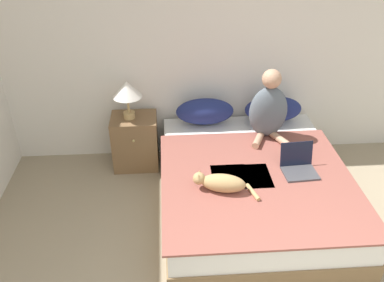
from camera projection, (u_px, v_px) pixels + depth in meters
The scene contains 9 objects.
wall_back at pixel (237, 45), 4.26m from camera, with size 5.95×0.05×2.55m.
bed at pixel (252, 188), 3.88m from camera, with size 1.71×2.04×0.49m.
pillow_near at pixel (205, 111), 4.38m from camera, with size 0.62×0.29×0.28m.
pillow_far at pixel (273, 109), 4.42m from camera, with size 0.62×0.29×0.28m.
person_sitting at pixel (269, 109), 4.07m from camera, with size 0.39×0.38×0.73m.
cat_tabby at pixel (221, 183), 3.42m from camera, with size 0.55×0.29×0.17m.
laptop_open at pixel (299, 166), 3.67m from camera, with size 0.32×0.30×0.24m.
nightstand at pixel (135, 141), 4.48m from camera, with size 0.49×0.41×0.60m.
table_lamp at pixel (127, 91), 4.15m from camera, with size 0.30×0.30×0.42m.
Camera 1 is at (-0.76, -0.94, 2.68)m, focal length 38.00 mm.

